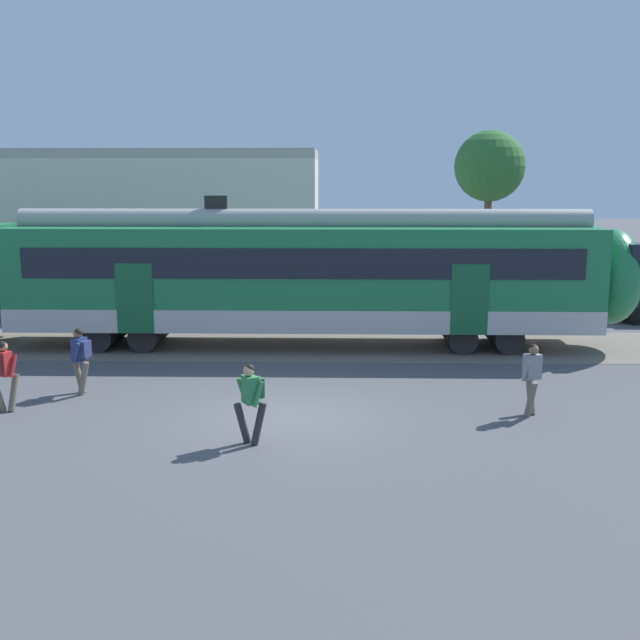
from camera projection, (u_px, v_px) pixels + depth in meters
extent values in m
plane|color=#515156|center=(286.00, 417.00, 16.79)|extent=(160.00, 160.00, 0.00)
cube|color=#B7B7B2|center=(304.00, 313.00, 23.67)|extent=(18.00, 3.06, 0.70)
cube|color=#1E7542|center=(303.00, 265.00, 23.38)|extent=(18.00, 3.00, 2.40)
cube|color=black|center=(301.00, 264.00, 21.85)|extent=(16.56, 0.03, 0.90)
cube|color=#165731|center=(470.00, 300.00, 21.93)|extent=(1.10, 0.04, 2.10)
cube|color=#165731|center=(135.00, 299.00, 22.16)|extent=(1.10, 0.04, 2.10)
cylinder|color=#9C9C97|center=(303.00, 220.00, 23.12)|extent=(17.64, 0.70, 0.70)
cube|color=black|center=(216.00, 202.00, 23.07)|extent=(0.70, 0.12, 0.40)
cylinder|color=black|center=(502.00, 333.00, 23.64)|extent=(0.90, 2.40, 0.90)
cylinder|color=black|center=(458.00, 333.00, 23.67)|extent=(0.90, 2.40, 0.90)
cylinder|color=black|center=(151.00, 331.00, 23.90)|extent=(0.90, 2.40, 0.90)
cylinder|color=black|center=(108.00, 331.00, 23.93)|extent=(0.90, 2.40, 0.90)
ellipsoid|color=#1E7542|center=(610.00, 277.00, 23.22)|extent=(1.80, 2.85, 2.95)
cube|color=black|center=(623.00, 257.00, 23.10)|extent=(0.40, 2.40, 1.00)
cylinder|color=#6B6051|center=(14.00, 393.00, 17.18)|extent=(0.30, 0.38, 0.87)
cube|color=red|center=(3.00, 363.00, 16.97)|extent=(0.43, 0.38, 0.56)
cylinder|color=red|center=(13.00, 366.00, 16.94)|extent=(0.19, 0.26, 0.52)
sphere|color=#9E7051|center=(3.00, 347.00, 16.91)|extent=(0.22, 0.22, 0.22)
sphere|color=black|center=(2.00, 345.00, 16.89)|extent=(0.20, 0.20, 0.20)
cylinder|color=#6B6051|center=(79.00, 376.00, 18.64)|extent=(0.38, 0.26, 0.87)
cylinder|color=#6B6051|center=(83.00, 378.00, 18.38)|extent=(0.38, 0.26, 0.87)
cube|color=navy|center=(79.00, 349.00, 18.37)|extent=(0.35, 0.42, 0.56)
cylinder|color=navy|center=(76.00, 353.00, 18.15)|extent=(0.26, 0.17, 0.52)
cylinder|color=navy|center=(83.00, 349.00, 18.61)|extent=(0.26, 0.17, 0.52)
sphere|color=brown|center=(78.00, 334.00, 18.31)|extent=(0.22, 0.22, 0.22)
sphere|color=black|center=(78.00, 332.00, 18.30)|extent=(0.20, 0.20, 0.20)
cube|color=navy|center=(85.00, 349.00, 18.31)|extent=(0.24, 0.32, 0.40)
cylinder|color=#28282D|center=(242.00, 423.00, 15.04)|extent=(0.38, 0.30, 0.87)
cylinder|color=#28282D|center=(259.00, 424.00, 15.02)|extent=(0.38, 0.30, 0.87)
cube|color=#2D7F47|center=(250.00, 390.00, 14.90)|extent=(0.39, 0.43, 0.56)
cylinder|color=#2D7F47|center=(258.00, 394.00, 14.75)|extent=(0.26, 0.20, 0.52)
cylinder|color=#2D7F47|center=(242.00, 390.00, 15.06)|extent=(0.26, 0.20, 0.52)
sphere|color=tan|center=(249.00, 371.00, 14.81)|extent=(0.22, 0.22, 0.22)
sphere|color=black|center=(250.00, 369.00, 14.82)|extent=(0.20, 0.20, 0.20)
cube|color=#235633|center=(258.00, 387.00, 14.98)|extent=(0.28, 0.32, 0.40)
cylinder|color=#6B6051|center=(531.00, 399.00, 16.67)|extent=(0.26, 0.38, 0.87)
cylinder|color=#6B6051|center=(530.00, 395.00, 16.98)|extent=(0.26, 0.38, 0.87)
cube|color=gray|center=(532.00, 367.00, 16.69)|extent=(0.42, 0.35, 0.56)
cylinder|color=gray|center=(538.00, 367.00, 16.84)|extent=(0.17, 0.26, 0.52)
cylinder|color=gray|center=(526.00, 370.00, 16.55)|extent=(0.17, 0.26, 0.52)
sphere|color=brown|center=(534.00, 350.00, 16.60)|extent=(0.22, 0.22, 0.22)
sphere|color=black|center=(533.00, 348.00, 16.61)|extent=(0.20, 0.20, 0.20)
cylinder|color=black|center=(622.00, 309.00, 28.66)|extent=(0.60, 0.20, 0.60)
cylinder|color=black|center=(637.00, 317.00, 27.14)|extent=(0.60, 0.20, 0.60)
cube|color=beige|center=(71.00, 231.00, 32.32)|extent=(21.28, 5.00, 6.00)
cube|color=#A7A39B|center=(66.00, 155.00, 31.71)|extent=(21.28, 5.00, 0.40)
cylinder|color=brown|center=(486.00, 245.00, 33.04)|extent=(0.32, 0.32, 4.67)
sphere|color=#2D662D|center=(490.00, 166.00, 32.39)|extent=(3.06, 3.06, 3.06)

